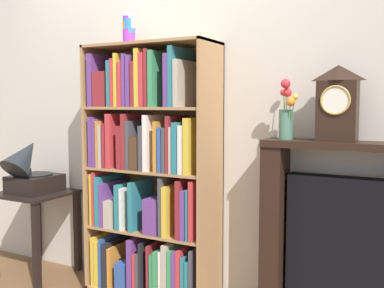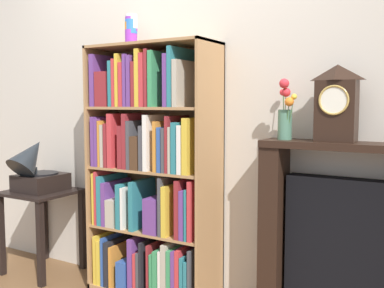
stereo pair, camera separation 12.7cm
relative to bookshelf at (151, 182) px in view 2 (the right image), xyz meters
The scene contains 8 objects.
wall_back 0.56m from the bookshelf, 62.16° to the left, with size 4.62×0.08×2.60m, color beige.
bookshelf is the anchor object (origin of this frame).
cup_stack 1.04m from the bookshelf, 163.79° to the left, with size 0.09×0.09×0.22m.
side_table_left 1.06m from the bookshelf, behind, with size 0.51×0.48×0.65m.
gramophone 1.02m from the bookshelf, behind, with size 0.31×0.44×0.46m.
fireplace_mantel 1.28m from the bookshelf, ahead, with size 0.94×0.23×1.12m.
mantel_clock 1.30m from the bookshelf, ahead, with size 0.21×0.14×0.42m.
flower_vase 1.02m from the bookshelf, ahead, with size 0.14×0.17×0.35m.
Camera 2 is at (1.74, -2.33, 1.33)m, focal length 41.93 mm.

